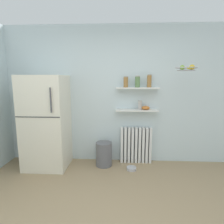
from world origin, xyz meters
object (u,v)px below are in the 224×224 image
at_px(storage_jar_0, 126,82).
at_px(hanging_fruit_basket, 187,68).
at_px(storage_jar_1, 138,82).
at_px(shelf_bowl, 146,108).
at_px(vase, 140,105).
at_px(pet_food_bowl, 131,168).
at_px(storage_jar_2, 149,81).
at_px(refrigerator, 46,122).
at_px(trash_bin, 104,154).
at_px(radiator, 136,145).

bearing_deg(storage_jar_0, hanging_fruit_basket, -19.72).
bearing_deg(storage_jar_1, shelf_bowl, 0.00).
bearing_deg(vase, pet_food_bowl, -116.06).
relative_size(storage_jar_0, storage_jar_2, 0.86).
distance_m(refrigerator, vase, 1.75).
bearing_deg(vase, hanging_fruit_basket, -26.33).
bearing_deg(refrigerator, storage_jar_2, 6.75).
distance_m(storage_jar_0, trash_bin, 1.40).
height_order(radiator, shelf_bowl, shelf_bowl).
xyz_separation_m(storage_jar_1, trash_bin, (-0.61, -0.15, -1.34)).
bearing_deg(hanging_fruit_basket, pet_food_bowl, 177.57).
xyz_separation_m(radiator, trash_bin, (-0.61, -0.18, -0.12)).
bearing_deg(hanging_fruit_basket, shelf_bowl, 149.68).
bearing_deg(storage_jar_1, pet_food_bowl, -107.43).
bearing_deg(vase, trash_bin, -166.90).
distance_m(refrigerator, pet_food_bowl, 1.76).
height_order(trash_bin, hanging_fruit_basket, hanging_fruit_basket).
relative_size(storage_jar_2, vase, 1.41).
bearing_deg(refrigerator, pet_food_bowl, -3.32).
bearing_deg(storage_jar_1, radiator, 90.00).
relative_size(storage_jar_1, vase, 1.26).
bearing_deg(trash_bin, refrigerator, -176.36).
height_order(storage_jar_2, hanging_fruit_basket, hanging_fruit_basket).
relative_size(storage_jar_1, storage_jar_2, 0.90).
xyz_separation_m(refrigerator, storage_jar_0, (1.44, 0.22, 0.72)).
height_order(storage_jar_1, trash_bin, storage_jar_1).
bearing_deg(storage_jar_2, storage_jar_0, 180.00).
distance_m(storage_jar_2, trash_bin, 1.59).
distance_m(storage_jar_2, hanging_fruit_basket, 0.68).
xyz_separation_m(refrigerator, radiator, (1.65, 0.25, -0.49)).
relative_size(shelf_bowl, hanging_fruit_basket, 0.45).
bearing_deg(storage_jar_0, pet_food_bowl, -69.73).
bearing_deg(pet_food_bowl, storage_jar_1, 72.57).
height_order(refrigerator, pet_food_bowl, refrigerator).
relative_size(radiator, storage_jar_2, 2.94).
bearing_deg(storage_jar_1, storage_jar_0, 180.00).
height_order(storage_jar_0, vase, storage_jar_0).
xyz_separation_m(trash_bin, pet_food_bowl, (0.51, -0.16, -0.20)).
distance_m(shelf_bowl, pet_food_bowl, 1.14).
distance_m(refrigerator, storage_jar_2, 2.02).
xyz_separation_m(storage_jar_2, pet_food_bowl, (-0.31, -0.31, -1.55)).
bearing_deg(storage_jar_2, refrigerator, -173.25).
bearing_deg(storage_jar_0, storage_jar_1, -0.00).
distance_m(trash_bin, pet_food_bowl, 0.57).
distance_m(refrigerator, storage_jar_0, 1.63).
bearing_deg(refrigerator, radiator, 8.63).
bearing_deg(storage_jar_1, trash_bin, -165.77).
bearing_deg(shelf_bowl, vase, 180.00).
bearing_deg(vase, refrigerator, -172.63).
relative_size(storage_jar_0, vase, 1.21).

